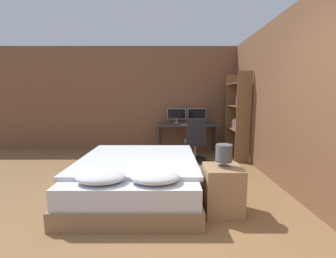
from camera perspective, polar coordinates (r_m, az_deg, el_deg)
ground_plane at (r=2.29m, az=1.33°, el=-29.63°), size 20.00×20.00×0.00m
wall_back at (r=6.00m, az=0.26°, el=7.59°), size 12.00×0.06×2.70m
wall_side_right at (r=3.77m, az=28.40°, el=6.35°), size 0.06×12.00×2.70m
bed at (r=3.36m, az=-8.01°, el=-11.87°), size 1.69×2.03×0.59m
nightstand at (r=2.89m, az=13.42°, el=-14.77°), size 0.44×0.44×0.58m
bedside_lamp at (r=2.75m, az=13.73°, el=-6.08°), size 0.19×0.19×0.27m
desk at (r=5.70m, az=4.64°, el=0.40°), size 1.52×0.60×0.73m
monitor_left at (r=5.84m, az=1.91°, el=3.69°), size 0.48×0.16×0.38m
monitor_right at (r=5.89m, az=7.08°, el=3.66°), size 0.48×0.16×0.38m
keyboard at (r=5.49m, az=4.82°, el=1.14°), size 0.35×0.13×0.02m
computer_mouse at (r=5.52m, az=7.56°, el=1.23°), size 0.07×0.05×0.04m
office_chair at (r=4.97m, az=6.69°, el=-3.90°), size 0.52×0.52×0.96m
bookshelf at (r=5.31m, az=17.19°, el=3.74°), size 0.31×0.90×1.94m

